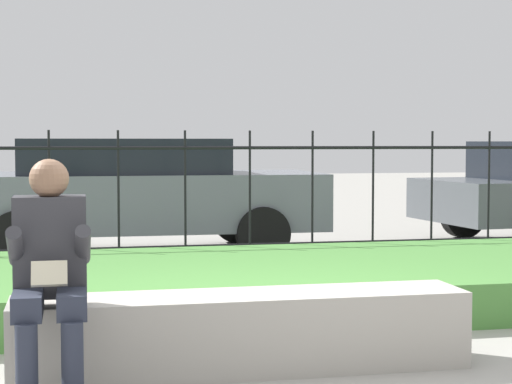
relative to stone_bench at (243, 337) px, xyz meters
The scene contains 6 objects.
ground_plane 0.25m from the stone_bench, ahead, with size 60.00×60.00×0.00m, color #9E9B93.
stone_bench is the anchor object (origin of this frame).
person_seated_reader 1.23m from the stone_bench, 165.65° to the right, with size 0.42×0.73×1.26m.
grass_berm 2.02m from the stone_bench, 85.99° to the left, with size 10.61×2.64×0.33m.
iron_fence 3.69m from the stone_bench, 87.78° to the left, with size 8.61×0.03×1.46m.
car_parked_center 5.50m from the stone_bench, 92.34° to the left, with size 4.37×2.01×1.38m.
Camera 1 is at (-1.12, -4.86, 1.35)m, focal length 60.00 mm.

